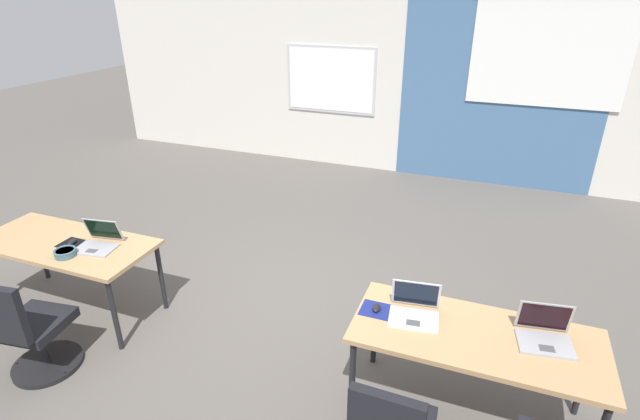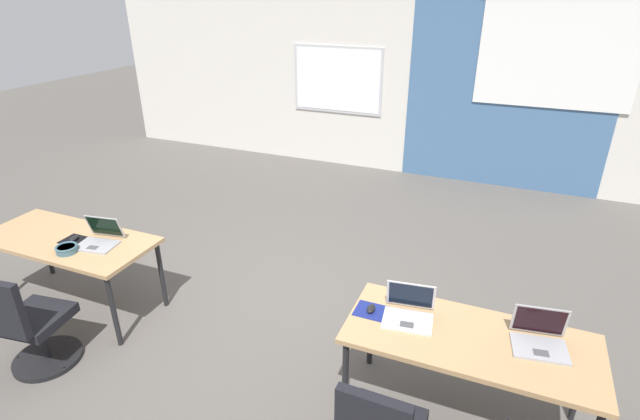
# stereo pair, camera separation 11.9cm
# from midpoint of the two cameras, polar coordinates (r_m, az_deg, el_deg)

# --- Properties ---
(ground_plane) EXTENTS (24.00, 24.00, 0.00)m
(ground_plane) POSITION_cam_midpoint_polar(r_m,az_deg,el_deg) (4.62, -5.93, -11.96)
(ground_plane) COLOR #56514C
(back_wall_assembly) EXTENTS (10.00, 0.27, 2.80)m
(back_wall_assembly) POSITION_cam_midpoint_polar(r_m,az_deg,el_deg) (7.77, 8.10, 14.74)
(back_wall_assembly) COLOR silver
(back_wall_assembly) RESTS_ON ground
(desk_near_left) EXTENTS (1.60, 0.70, 0.72)m
(desk_near_left) POSITION_cam_midpoint_polar(r_m,az_deg,el_deg) (4.87, -28.48, -3.95)
(desk_near_left) COLOR tan
(desk_near_left) RESTS_ON ground
(desk_near_right) EXTENTS (1.60, 0.70, 0.72)m
(desk_near_right) POSITION_cam_midpoint_polar(r_m,az_deg,el_deg) (3.40, 16.90, -14.66)
(desk_near_right) COLOR tan
(desk_near_right) RESTS_ON ground
(laptop_near_right_end) EXTENTS (0.37, 0.32, 0.24)m
(laptop_near_right_end) POSITION_cam_midpoint_polar(r_m,az_deg,el_deg) (3.43, 24.09, -13.26)
(laptop_near_right_end) COLOR #9E9EA3
(laptop_near_right_end) RESTS_ON desk_near_right
(laptop_near_right_inner) EXTENTS (0.36, 0.32, 0.23)m
(laptop_near_right_inner) POSITION_cam_midpoint_polar(r_m,az_deg,el_deg) (3.40, 10.08, -11.57)
(laptop_near_right_inner) COLOR silver
(laptop_near_right_inner) RESTS_ON desk_near_right
(mousepad_near_right_inner) EXTENTS (0.22, 0.19, 0.00)m
(mousepad_near_right_inner) POSITION_cam_midpoint_polar(r_m,az_deg,el_deg) (3.44, 5.69, -11.67)
(mousepad_near_right_inner) COLOR navy
(mousepad_near_right_inner) RESTS_ON desk_near_right
(mouse_near_right_inner) EXTENTS (0.06, 0.10, 0.03)m
(mouse_near_right_inner) POSITION_cam_midpoint_polar(r_m,az_deg,el_deg) (3.43, 5.70, -11.42)
(mouse_near_right_inner) COLOR black
(mouse_near_right_inner) RESTS_ON mousepad_near_right_inner
(laptop_near_left_inner) EXTENTS (0.37, 0.35, 0.23)m
(laptop_near_left_inner) POSITION_cam_midpoint_polar(r_m,az_deg,el_deg) (4.60, -25.41, -3.43)
(laptop_near_left_inner) COLOR #9E9EA3
(laptop_near_left_inner) RESTS_ON desk_near_left
(mousepad_near_left_inner) EXTENTS (0.22, 0.19, 0.00)m
(mousepad_near_left_inner) POSITION_cam_midpoint_polar(r_m,az_deg,el_deg) (4.77, -27.85, -3.56)
(mousepad_near_left_inner) COLOR black
(mousepad_near_left_inner) RESTS_ON desk_near_left
(mouse_near_left_inner) EXTENTS (0.08, 0.11, 0.03)m
(mouse_near_left_inner) POSITION_cam_midpoint_polar(r_m,az_deg,el_deg) (4.76, -27.90, -3.36)
(mouse_near_left_inner) COLOR black
(mouse_near_left_inner) RESTS_ON mousepad_near_left_inner
(chair_near_left_inner) EXTENTS (0.52, 0.56, 0.92)m
(chair_near_left_inner) POSITION_cam_midpoint_polar(r_m,az_deg,el_deg) (4.39, -31.75, -12.36)
(chair_near_left_inner) COLOR black
(chair_near_left_inner) RESTS_ON ground
(snack_bowl) EXTENTS (0.18, 0.18, 0.06)m
(snack_bowl) POSITION_cam_midpoint_polar(r_m,az_deg,el_deg) (4.58, -28.56, -4.42)
(snack_bowl) COLOR #3D6070
(snack_bowl) RESTS_ON desk_near_left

